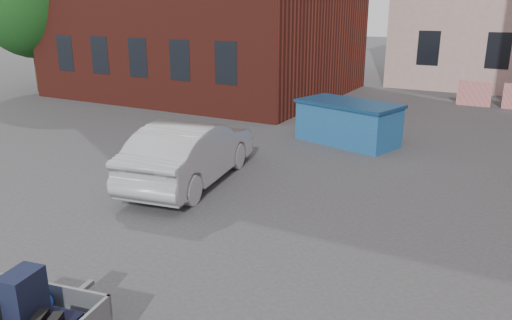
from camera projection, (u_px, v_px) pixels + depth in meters
The scene contains 4 objects.
ground at pixel (228, 233), 8.98m from camera, with size 120.00×120.00×0.00m, color #38383A.
far_building at pixel (151, 4), 35.40m from camera, with size 6.00×6.00×8.00m, color maroon.
dumpster at pixel (348, 122), 14.73m from camera, with size 3.24×2.26×1.23m.
silver_car at pixel (191, 152), 11.42m from camera, with size 1.52×4.35×1.43m, color #9FA1A6.
Camera 1 is at (4.37, -6.94, 3.92)m, focal length 35.00 mm.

